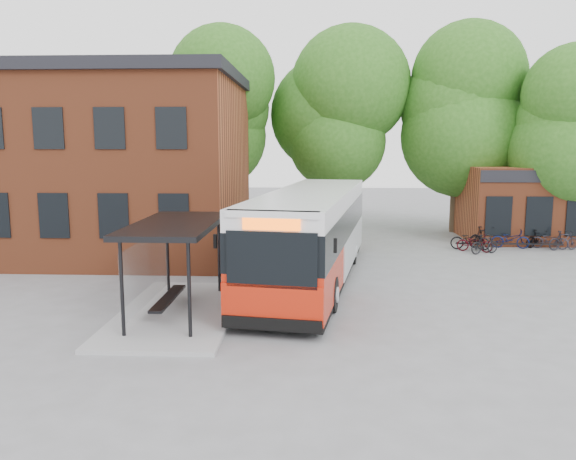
{
  "coord_description": "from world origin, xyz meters",
  "views": [
    {
      "loc": [
        -0.34,
        -17.56,
        5.2
      ],
      "look_at": [
        -1.3,
        3.25,
        2.0
      ],
      "focal_mm": 35.0,
      "sensor_mm": 36.0,
      "label": 1
    }
  ],
  "objects_px": {
    "bicycle_7": "(564,241)",
    "bicycle_1": "(485,244)",
    "bicycle_2": "(475,243)",
    "city_bus": "(312,236)",
    "bicycle_4": "(510,239)",
    "bicycle_5": "(538,239)",
    "bicycle_0": "(470,240)",
    "bicycle_3": "(484,237)",
    "bicycle_6": "(550,240)",
    "bus_shelter": "(177,268)"
  },
  "relations": [
    {
      "from": "bus_shelter",
      "to": "bicycle_7",
      "type": "distance_m",
      "value": 20.04
    },
    {
      "from": "bicycle_2",
      "to": "bicycle_6",
      "type": "height_order",
      "value": "bicycle_6"
    },
    {
      "from": "bicycle_4",
      "to": "bicycle_7",
      "type": "relative_size",
      "value": 1.13
    },
    {
      "from": "city_bus",
      "to": "bicycle_3",
      "type": "distance_m",
      "value": 11.52
    },
    {
      "from": "bicycle_6",
      "to": "bicycle_7",
      "type": "distance_m",
      "value": 0.63
    },
    {
      "from": "city_bus",
      "to": "bicycle_4",
      "type": "height_order",
      "value": "city_bus"
    },
    {
      "from": "bus_shelter",
      "to": "bicycle_2",
      "type": "xyz_separation_m",
      "value": [
        12.01,
        10.68,
        -1.01
      ]
    },
    {
      "from": "city_bus",
      "to": "bicycle_5",
      "type": "bearing_deg",
      "value": 41.87
    },
    {
      "from": "city_bus",
      "to": "bicycle_6",
      "type": "xyz_separation_m",
      "value": [
        11.89,
        7.13,
        -1.28
      ]
    },
    {
      "from": "bus_shelter",
      "to": "bicycle_6",
      "type": "relative_size",
      "value": 4.05
    },
    {
      "from": "bicycle_1",
      "to": "bicycle_7",
      "type": "bearing_deg",
      "value": -99.09
    },
    {
      "from": "bicycle_2",
      "to": "bus_shelter",
      "type": "bearing_deg",
      "value": 152.53
    },
    {
      "from": "bicycle_3",
      "to": "bicycle_6",
      "type": "relative_size",
      "value": 1.05
    },
    {
      "from": "bicycle_1",
      "to": "bicycle_3",
      "type": "distance_m",
      "value": 1.86
    },
    {
      "from": "bicycle_2",
      "to": "bicycle_6",
      "type": "relative_size",
      "value": 0.97
    },
    {
      "from": "city_bus",
      "to": "bus_shelter",
      "type": "bearing_deg",
      "value": -123.39
    },
    {
      "from": "bicycle_4",
      "to": "bicycle_5",
      "type": "relative_size",
      "value": 1.18
    },
    {
      "from": "bicycle_2",
      "to": "bicycle_3",
      "type": "xyz_separation_m",
      "value": [
        0.82,
        1.26,
        0.1
      ]
    },
    {
      "from": "bicycle_2",
      "to": "bicycle_4",
      "type": "relative_size",
      "value": 0.92
    },
    {
      "from": "bicycle_4",
      "to": "city_bus",
      "type": "bearing_deg",
      "value": 137.3
    },
    {
      "from": "city_bus",
      "to": "bicycle_4",
      "type": "bearing_deg",
      "value": 44.74
    },
    {
      "from": "bicycle_7",
      "to": "bicycle_4",
      "type": "bearing_deg",
      "value": 68.03
    },
    {
      "from": "city_bus",
      "to": "bicycle_7",
      "type": "xyz_separation_m",
      "value": [
        12.42,
        6.79,
        -1.25
      ]
    },
    {
      "from": "bicycle_1",
      "to": "bicycle_7",
      "type": "distance_m",
      "value": 4.34
    },
    {
      "from": "bicycle_4",
      "to": "bicycle_6",
      "type": "distance_m",
      "value": 1.93
    },
    {
      "from": "bicycle_1",
      "to": "bicycle_6",
      "type": "height_order",
      "value": "bicycle_1"
    },
    {
      "from": "bicycle_7",
      "to": "bicycle_1",
      "type": "bearing_deg",
      "value": 92.6
    },
    {
      "from": "bicycle_0",
      "to": "bicycle_7",
      "type": "height_order",
      "value": "bicycle_0"
    },
    {
      "from": "bicycle_0",
      "to": "bicycle_2",
      "type": "height_order",
      "value": "bicycle_0"
    },
    {
      "from": "bicycle_2",
      "to": "bicycle_1",
      "type": "bearing_deg",
      "value": -128.11
    },
    {
      "from": "bicycle_5",
      "to": "bicycle_6",
      "type": "distance_m",
      "value": 0.54
    },
    {
      "from": "bus_shelter",
      "to": "bicycle_4",
      "type": "height_order",
      "value": "bus_shelter"
    },
    {
      "from": "bicycle_4",
      "to": "bicycle_1",
      "type": "bearing_deg",
      "value": 143.27
    },
    {
      "from": "bicycle_3",
      "to": "bicycle_6",
      "type": "distance_m",
      "value": 3.18
    },
    {
      "from": "bicycle_5",
      "to": "city_bus",
      "type": "bearing_deg",
      "value": 99.48
    },
    {
      "from": "bicycle_1",
      "to": "bicycle_3",
      "type": "xyz_separation_m",
      "value": [
        0.5,
        1.79,
        0.07
      ]
    },
    {
      "from": "bicycle_2",
      "to": "bicycle_7",
      "type": "bearing_deg",
      "value": -61.33
    },
    {
      "from": "bicycle_1",
      "to": "bicycle_7",
      "type": "relative_size",
      "value": 0.97
    },
    {
      "from": "bicycle_0",
      "to": "city_bus",
      "type": "bearing_deg",
      "value": 144.82
    },
    {
      "from": "bicycle_0",
      "to": "bicycle_4",
      "type": "relative_size",
      "value": 1.03
    },
    {
      "from": "bicycle_6",
      "to": "bicycle_7",
      "type": "bearing_deg",
      "value": -101.37
    },
    {
      "from": "bicycle_1",
      "to": "bicycle_4",
      "type": "xyz_separation_m",
      "value": [
        1.73,
        1.55,
        0.01
      ]
    },
    {
      "from": "bus_shelter",
      "to": "bicycle_2",
      "type": "height_order",
      "value": "bus_shelter"
    },
    {
      "from": "city_bus",
      "to": "bicycle_5",
      "type": "xyz_separation_m",
      "value": [
        11.43,
        7.42,
        -1.27
      ]
    },
    {
      "from": "bus_shelter",
      "to": "bicycle_6",
      "type": "bearing_deg",
      "value": 36.06
    },
    {
      "from": "bicycle_1",
      "to": "bicycle_3",
      "type": "height_order",
      "value": "bicycle_3"
    },
    {
      "from": "bicycle_2",
      "to": "bicycle_3",
      "type": "height_order",
      "value": "bicycle_3"
    },
    {
      "from": "bicycle_1",
      "to": "bicycle_6",
      "type": "relative_size",
      "value": 0.91
    },
    {
      "from": "bicycle_5",
      "to": "bicycle_7",
      "type": "height_order",
      "value": "bicycle_7"
    },
    {
      "from": "bicycle_4",
      "to": "bicycle_5",
      "type": "bearing_deg",
      "value": -69.91
    }
  ]
}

